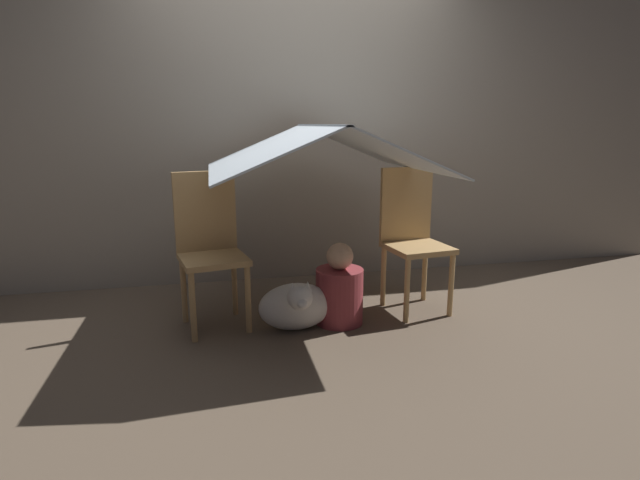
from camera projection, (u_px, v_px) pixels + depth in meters
ground_plane at (322, 322)px, 3.24m from camera, size 8.80×8.80×0.00m
wall_back at (294, 125)px, 3.96m from camera, size 7.00×0.05×2.50m
chair_left at (210, 244)px, 3.12m from camera, size 0.46×0.46×0.97m
chair_right at (412, 234)px, 3.40m from camera, size 0.44×0.44×0.97m
sheet_canopy at (320, 148)px, 3.06m from camera, size 1.35×1.36×0.29m
person_front at (339, 291)px, 3.20m from camera, size 0.30×0.30×0.53m
dog at (296, 305)px, 3.08m from camera, size 0.46×0.38×0.37m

